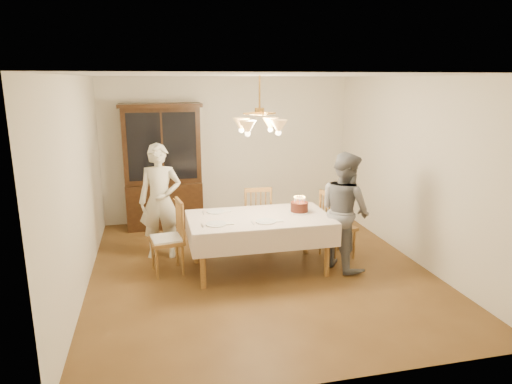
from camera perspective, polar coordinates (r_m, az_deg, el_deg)
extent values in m
plane|color=#563818|center=(6.40, 0.41, -9.59)|extent=(5.00, 5.00, 0.00)
plane|color=white|center=(5.87, 0.45, 14.39)|extent=(5.00, 5.00, 0.00)
plane|color=#EEE4CE|center=(8.41, -3.54, 5.32)|extent=(4.50, 0.00, 4.50)
plane|color=#EEE4CE|center=(3.70, 9.49, -6.02)|extent=(4.50, 0.00, 4.50)
plane|color=#EEE4CE|center=(5.91, -21.32, 0.72)|extent=(0.00, 5.00, 5.00)
plane|color=#EEE4CE|center=(6.87, 19.03, 2.65)|extent=(0.00, 5.00, 5.00)
cube|color=brown|center=(6.14, 0.42, -3.34)|extent=(1.80, 1.00, 0.04)
cube|color=silver|center=(6.13, 0.42, -3.12)|extent=(1.90, 1.10, 0.01)
cylinder|color=brown|center=(5.75, -6.67, -8.64)|extent=(0.07, 0.07, 0.71)
cylinder|color=brown|center=(6.12, 8.88, -7.27)|extent=(0.07, 0.07, 0.71)
cylinder|color=brown|center=(6.53, -7.51, -5.87)|extent=(0.07, 0.07, 0.71)
cylinder|color=brown|center=(6.86, 6.29, -4.84)|extent=(0.07, 0.07, 0.71)
cube|color=black|center=(8.22, -11.32, -1.54)|extent=(1.30, 0.50, 0.80)
cube|color=black|center=(8.06, -11.68, 5.77)|extent=(1.30, 0.40, 1.30)
cube|color=black|center=(7.87, -11.64, 5.57)|extent=(1.14, 0.01, 1.14)
cube|color=black|center=(7.95, -11.91, 10.58)|extent=(1.38, 0.54, 0.06)
cube|color=brown|center=(7.03, 0.05, -3.48)|extent=(0.47, 0.45, 0.05)
cube|color=brown|center=(6.71, 0.29, 0.28)|extent=(0.40, 0.07, 0.06)
cylinder|color=brown|center=(7.29, 1.26, -4.79)|extent=(0.04, 0.04, 0.43)
cylinder|color=brown|center=(7.24, -1.56, -4.92)|extent=(0.04, 0.04, 0.43)
cylinder|color=brown|center=(6.97, 1.73, -5.68)|extent=(0.04, 0.04, 0.43)
cylinder|color=brown|center=(6.92, -1.23, -5.82)|extent=(0.04, 0.04, 0.43)
cube|color=brown|center=(6.25, -11.11, -6.01)|extent=(0.48, 0.50, 0.05)
cube|color=brown|center=(6.13, -9.59, -1.24)|extent=(0.09, 0.40, 0.06)
cylinder|color=brown|center=(6.47, -12.80, -7.61)|extent=(0.04, 0.04, 0.43)
cylinder|color=brown|center=(6.14, -12.27, -8.78)|extent=(0.04, 0.04, 0.43)
cylinder|color=brown|center=(6.52, -9.83, -7.29)|extent=(0.04, 0.04, 0.43)
cylinder|color=brown|center=(6.19, -9.14, -8.43)|extent=(0.04, 0.04, 0.43)
cube|color=beige|center=(6.24, -11.12, -5.71)|extent=(0.43, 0.45, 0.03)
cube|color=brown|center=(6.78, 10.18, -4.37)|extent=(0.52, 0.53, 0.05)
cube|color=brown|center=(6.53, 9.05, -0.29)|extent=(0.13, 0.40, 0.06)
cylinder|color=brown|center=(6.83, 12.15, -6.43)|extent=(0.04, 0.04, 0.43)
cylinder|color=brown|center=(7.09, 10.30, -5.56)|extent=(0.04, 0.04, 0.43)
cylinder|color=brown|center=(6.63, 9.87, -6.95)|extent=(0.04, 0.04, 0.43)
cylinder|color=brown|center=(6.90, 8.05, -6.04)|extent=(0.04, 0.04, 0.43)
imported|color=beige|center=(6.73, -11.88, -1.14)|extent=(0.66, 0.49, 1.68)
imported|color=slate|center=(6.34, 11.03, -2.31)|extent=(0.81, 0.93, 1.62)
cylinder|color=white|center=(6.35, 5.42, -2.48)|extent=(0.30, 0.30, 0.01)
cylinder|color=#36130C|center=(6.33, 5.44, -1.85)|extent=(0.24, 0.24, 0.13)
cylinder|color=#598CD8|center=(6.33, 6.08, -0.93)|extent=(0.01, 0.01, 0.07)
sphere|color=#FFB23F|center=(6.32, 6.09, -0.58)|extent=(0.01, 0.01, 0.01)
cylinder|color=pink|center=(6.35, 5.96, -0.88)|extent=(0.01, 0.01, 0.07)
sphere|color=#FFB23F|center=(6.34, 5.97, -0.53)|extent=(0.01, 0.01, 0.01)
cylinder|color=#EACC66|center=(6.37, 5.78, -0.83)|extent=(0.01, 0.01, 0.07)
sphere|color=#FFB23F|center=(6.36, 5.79, -0.48)|extent=(0.01, 0.01, 0.01)
cylinder|color=#598CD8|center=(6.38, 5.55, -0.81)|extent=(0.01, 0.01, 0.07)
sphere|color=#FFB23F|center=(6.37, 5.56, -0.46)|extent=(0.01, 0.01, 0.01)
cylinder|color=pink|center=(6.37, 5.31, -0.81)|extent=(0.01, 0.01, 0.07)
sphere|color=#FFB23F|center=(6.36, 5.32, -0.46)|extent=(0.01, 0.01, 0.01)
cylinder|color=#EACC66|center=(6.36, 5.09, -0.82)|extent=(0.01, 0.01, 0.07)
sphere|color=#FFB23F|center=(6.35, 5.10, -0.48)|extent=(0.01, 0.01, 0.01)
cylinder|color=#598CD8|center=(6.35, 4.92, -0.86)|extent=(0.01, 0.01, 0.07)
sphere|color=#FFB23F|center=(6.34, 4.93, -0.51)|extent=(0.01, 0.01, 0.01)
cylinder|color=pink|center=(6.32, 4.82, -0.92)|extent=(0.01, 0.01, 0.07)
sphere|color=#FFB23F|center=(6.31, 4.83, -0.57)|extent=(0.01, 0.01, 0.01)
cylinder|color=#EACC66|center=(6.30, 4.81, -0.98)|extent=(0.01, 0.01, 0.07)
sphere|color=#FFB23F|center=(6.29, 4.82, -0.63)|extent=(0.01, 0.01, 0.01)
cylinder|color=#598CD8|center=(6.27, 4.88, -1.04)|extent=(0.01, 0.01, 0.07)
sphere|color=#FFB23F|center=(6.26, 4.89, -0.68)|extent=(0.01, 0.01, 0.01)
cylinder|color=pink|center=(6.25, 5.03, -1.09)|extent=(0.01, 0.01, 0.07)
sphere|color=#FFB23F|center=(6.24, 5.04, -0.74)|extent=(0.01, 0.01, 0.01)
cylinder|color=#EACC66|center=(6.24, 5.25, -1.13)|extent=(0.01, 0.01, 0.07)
sphere|color=#FFB23F|center=(6.23, 5.25, -0.77)|extent=(0.01, 0.01, 0.01)
cylinder|color=#598CD8|center=(6.24, 5.49, -1.14)|extent=(0.01, 0.01, 0.07)
sphere|color=#FFB23F|center=(6.23, 5.50, -0.78)|extent=(0.01, 0.01, 0.01)
cylinder|color=pink|center=(6.24, 5.72, -1.13)|extent=(0.01, 0.01, 0.07)
sphere|color=#FFB23F|center=(6.23, 5.73, -0.78)|extent=(0.01, 0.01, 0.01)
cylinder|color=#EACC66|center=(6.26, 5.93, -1.10)|extent=(0.01, 0.01, 0.07)
sphere|color=#FFB23F|center=(6.25, 5.93, -0.75)|extent=(0.01, 0.01, 0.01)
cylinder|color=#598CD8|center=(6.28, 6.06, -1.05)|extent=(0.01, 0.01, 0.07)
sphere|color=#FFB23F|center=(6.27, 6.07, -0.70)|extent=(0.01, 0.01, 0.01)
cylinder|color=pink|center=(6.30, 6.12, -0.99)|extent=(0.01, 0.01, 0.07)
sphere|color=#FFB23F|center=(6.29, 6.12, -0.64)|extent=(0.01, 0.01, 0.01)
cylinder|color=white|center=(5.81, -5.01, -4.02)|extent=(0.26, 0.26, 0.02)
cube|color=silver|center=(5.79, -6.74, -4.17)|extent=(0.01, 0.16, 0.01)
cube|color=beige|center=(5.84, -3.30, -3.93)|extent=(0.10, 0.10, 0.01)
cylinder|color=white|center=(5.90, 1.24, -3.70)|extent=(0.26, 0.26, 0.02)
cube|color=silver|center=(5.86, -0.45, -3.86)|extent=(0.02, 0.16, 0.01)
cube|color=beige|center=(5.94, 2.90, -3.60)|extent=(0.10, 0.10, 0.01)
cylinder|color=white|center=(6.36, -5.10, -2.44)|extent=(0.25, 0.25, 0.02)
cube|color=silver|center=(6.34, -6.62, -2.57)|extent=(0.01, 0.16, 0.01)
cube|color=beige|center=(6.39, -3.60, -2.37)|extent=(0.10, 0.10, 0.01)
cylinder|color=#BF8C3F|center=(5.87, 0.45, 12.44)|extent=(0.02, 0.02, 0.40)
cylinder|color=#BF8C3F|center=(5.88, 0.44, 10.00)|extent=(0.12, 0.12, 0.10)
cone|color=#D8994C|center=(6.13, 1.83, 8.47)|extent=(0.22, 0.22, 0.18)
sphere|color=#FFD899|center=(6.14, 1.82, 7.82)|extent=(0.07, 0.07, 0.07)
cone|color=#D8994C|center=(6.05, -1.84, 8.39)|extent=(0.22, 0.22, 0.18)
sphere|color=#FFD899|center=(6.05, -1.84, 7.73)|extent=(0.07, 0.07, 0.07)
cone|color=#D8994C|center=(5.66, -1.06, 8.02)|extent=(0.22, 0.22, 0.18)
sphere|color=#FFD899|center=(5.67, -1.06, 7.31)|extent=(0.07, 0.07, 0.07)
cone|color=#D8994C|center=(5.75, 2.84, 8.10)|extent=(0.22, 0.22, 0.18)
sphere|color=#FFD899|center=(5.76, 2.83, 7.41)|extent=(0.07, 0.07, 0.07)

